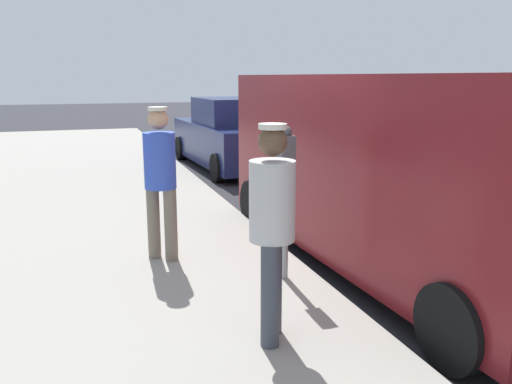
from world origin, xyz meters
name	(u,v)px	position (x,y,z in m)	size (l,w,h in m)	color
ground_plane	(370,258)	(0.00, 0.00, 0.00)	(80.00, 80.00, 0.00)	#2D2D33
sidewalk_slab	(60,288)	(3.50, 0.00, 0.07)	(5.00, 32.00, 0.15)	#9E998E
parking_meter_near	(285,177)	(1.35, 0.61, 1.18)	(0.14, 0.18, 1.52)	gray
pedestrian_in_gray	(272,220)	(1.91, 1.77, 1.09)	(0.34, 0.34, 1.65)	#383D47
pedestrian_in_blue	(160,174)	(2.42, -0.34, 1.10)	(0.34, 0.34, 1.67)	#726656
parked_van	(399,166)	(-0.15, 0.28, 1.15)	(2.31, 5.28, 2.15)	maroon
parked_sedan_behind	(233,136)	(-0.26, -6.73, 0.75)	(2.10, 4.47, 1.65)	navy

